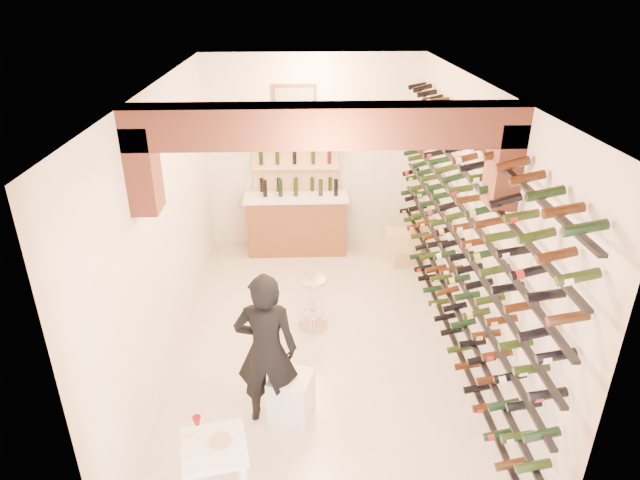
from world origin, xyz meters
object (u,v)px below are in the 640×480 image
Objects in this scene: back_counter at (297,222)px; white_stool at (291,396)px; wine_rack at (452,230)px; tasting_table at (215,457)px; chrome_barstool at (313,299)px; person at (266,350)px; crate_lower at (402,256)px.

white_stool is (-0.06, -3.93, -0.28)m from back_counter.
wine_rack reaches higher than tasting_table.
wine_rack reaches higher than chrome_barstool.
person is at bearing -94.29° from back_counter.
crate_lower is at bearing -117.00° from person.
person reaches higher than white_stool.
chrome_barstool is at bearing -103.60° from person.
white_stool is 3.82m from crate_lower.
white_stool is 1.18× the size of crate_lower.
back_counter reaches higher than tasting_table.
back_counter is at bearing 89.10° from white_stool.
wine_rack is at bearing -86.43° from crate_lower.
person is (-2.13, -1.29, -0.69)m from wine_rack.
white_stool reaches higher than crate_lower.
wine_rack reaches higher than crate_lower.
back_counter is at bearing 70.25° from tasting_table.
chrome_barstool is 2.32m from crate_lower.
back_counter is 3.32× the size of white_stool.
wine_rack is at bearing 31.62° from tasting_table.
crate_lower is (1.49, 1.75, -0.29)m from chrome_barstool.
crate_lower is (2.37, 4.50, -0.49)m from tasting_table.
back_counter reaches higher than white_stool.
chrome_barstool is (0.27, 1.64, 0.17)m from white_stool.
white_stool is at bearing 49.22° from tasting_table.
tasting_table is 2.90m from chrome_barstool.
crate_lower is (1.76, 3.38, -0.13)m from white_stool.
tasting_table is at bearing -118.59° from white_stool.
chrome_barstool reaches higher than crate_lower.
person reaches higher than tasting_table.
wine_rack is at bearing -145.31° from person.
back_counter is at bearing 95.18° from chrome_barstool.
tasting_table is at bearing -107.71° from chrome_barstool.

